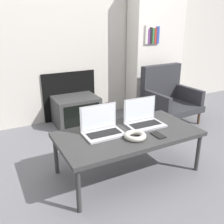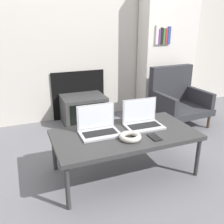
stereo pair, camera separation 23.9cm
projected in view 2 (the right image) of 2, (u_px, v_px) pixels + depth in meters
ground_plane at (131, 181)px, 2.17m from camera, size 14.00×14.00×0.00m
wall_back at (76, 23)px, 3.21m from camera, size 7.00×0.08×2.60m
table at (125, 136)px, 2.17m from camera, size 1.23×0.64×0.40m
laptop_left at (98, 127)px, 2.14m from camera, size 0.34×0.23×0.24m
laptop_right at (142, 120)px, 2.29m from camera, size 0.34×0.23×0.24m
headphones at (130, 137)px, 2.04m from camera, size 0.18×0.18×0.04m
phone at (154, 137)px, 2.07m from camera, size 0.07×0.14×0.01m
tv at (84, 109)px, 3.35m from camera, size 0.57×0.45×0.37m
armchair at (176, 97)px, 3.34m from camera, size 0.67×0.63×0.74m
bookshelf at (167, 49)px, 3.62m from camera, size 0.81×0.32×1.83m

